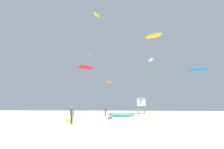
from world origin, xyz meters
name	(u,v)px	position (x,y,z in m)	size (l,w,h in m)	color
ground_plane	(81,127)	(0.00, 0.00, 0.00)	(120.00, 120.00, 0.00)	beige
person_foreground	(72,114)	(-2.05, 3.22, 1.04)	(0.40, 0.50, 1.77)	#2D2D33
person_midground	(106,111)	(-0.93, 18.73, 0.91)	(0.35, 0.50, 1.55)	black
kite_grounded_near	(122,115)	(2.22, 17.42, 0.28)	(5.04, 1.87, 0.62)	#19B29E
lifeguard_tower	(141,101)	(6.21, 30.48, 3.05)	(2.30, 2.30, 4.15)	#8C704C
cooler_box	(110,118)	(1.10, 10.37, 0.16)	(0.56, 0.36, 0.32)	purple
gear_bag	(69,121)	(-2.98, 4.88, 0.16)	(0.56, 0.36, 0.32)	yellow
kite_aloft_0	(97,15)	(-5.40, 29.63, 26.95)	(1.83, 3.14, 0.66)	yellow
kite_aloft_1	(109,82)	(-3.34, 40.29, 9.45)	(2.47, 3.79, 0.85)	orange
kite_aloft_2	(85,67)	(-4.90, 18.03, 9.43)	(3.08, 3.60, 0.91)	red
kite_aloft_3	(151,60)	(9.47, 35.68, 15.10)	(1.74, 4.08, 0.47)	white
kite_aloft_4	(88,79)	(-9.71, 38.47, 10.32)	(1.98, 1.73, 0.43)	purple
kite_aloft_5	(89,54)	(-8.05, 31.97, 16.33)	(2.27, 2.12, 0.46)	orange
kite_aloft_6	(145,75)	(7.26, 30.06, 9.60)	(1.88, 2.83, 0.41)	green
kite_aloft_7	(199,70)	(19.99, 28.73, 10.49)	(4.60, 2.14, 1.05)	blue
kite_aloft_9	(154,36)	(8.95, 21.37, 16.67)	(3.86, 2.84, 0.90)	yellow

